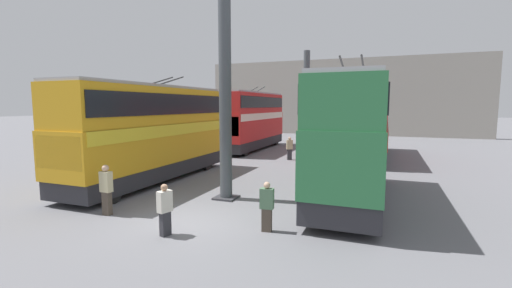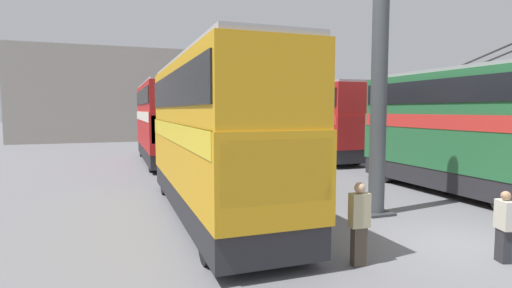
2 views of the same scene
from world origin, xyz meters
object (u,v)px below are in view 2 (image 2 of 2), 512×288
at_px(bus_right_far, 162,117).
at_px(person_aisle_foreground, 504,225).
at_px(person_aisle_midway, 256,153).
at_px(person_by_right_row, 359,221).
at_px(bus_left_far, 310,117).
at_px(bus_right_near, 213,128).
at_px(oil_drum, 283,153).
at_px(bus_left_near, 460,123).

bearing_deg(bus_right_far, person_aisle_foreground, -165.58).
bearing_deg(person_aisle_midway, person_by_right_row, -42.88).
distance_m(bus_left_far, person_by_right_row, 19.63).
relative_size(bus_right_near, oil_drum, 12.85).
height_order(bus_left_far, person_by_right_row, bus_left_far).
bearing_deg(person_aisle_foreground, bus_right_near, -32.60).
distance_m(person_aisle_midway, oil_drum, 4.70).
relative_size(person_aisle_midway, oil_drum, 1.99).
height_order(bus_right_far, person_by_right_row, bus_right_far).
relative_size(bus_left_near, bus_left_far, 0.79).
bearing_deg(bus_left_near, bus_right_near, 89.55).
bearing_deg(person_by_right_row, bus_left_far, -20.88).
xyz_separation_m(bus_left_near, bus_right_near, (0.08, 9.98, -0.04)).
xyz_separation_m(person_aisle_foreground, person_by_right_row, (0.90, 3.12, 0.14)).
bearing_deg(bus_right_near, person_aisle_midway, -27.05).
bearing_deg(bus_right_far, oil_drum, -97.76).
bearing_deg(bus_right_far, person_by_right_row, -174.04).
bearing_deg(person_aisle_foreground, person_aisle_midway, -71.58).
distance_m(bus_left_near, bus_right_near, 9.98).
bearing_deg(person_aisle_foreground, bus_right_far, -58.48).
distance_m(person_aisle_midway, person_by_right_row, 14.67).
bearing_deg(person_aisle_midway, bus_right_far, -165.60).
bearing_deg(bus_left_far, person_aisle_foreground, 165.38).
distance_m(bus_right_near, person_by_right_row, 5.77).
height_order(bus_left_far, bus_right_near, bus_left_far).
bearing_deg(bus_left_far, bus_left_near, 180.00).
bearing_deg(bus_left_near, bus_left_far, -0.00).
xyz_separation_m(bus_left_far, person_aisle_foreground, (-18.72, 4.89, -2.05)).
height_order(bus_left_far, bus_right_far, bus_left_far).
distance_m(bus_right_near, bus_right_far, 13.81).
xyz_separation_m(bus_left_near, person_by_right_row, (-5.03, 8.01, -1.85)).
height_order(bus_left_near, person_aisle_midway, bus_left_near).
bearing_deg(person_by_right_row, bus_left_near, -54.54).
relative_size(bus_right_near, person_by_right_row, 5.89).
bearing_deg(oil_drum, person_aisle_midway, 137.32).
bearing_deg(person_by_right_row, oil_drum, -15.11).
bearing_deg(person_aisle_midway, person_aisle_foreground, -30.68).
relative_size(person_aisle_midway, person_by_right_row, 0.91).
distance_m(bus_left_near, bus_right_far, 17.11).
distance_m(person_by_right_row, oil_drum, 18.82).
xyz_separation_m(bus_left_far, bus_right_far, (1.10, 9.98, -0.01)).
bearing_deg(oil_drum, person_aisle_foreground, 171.45).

